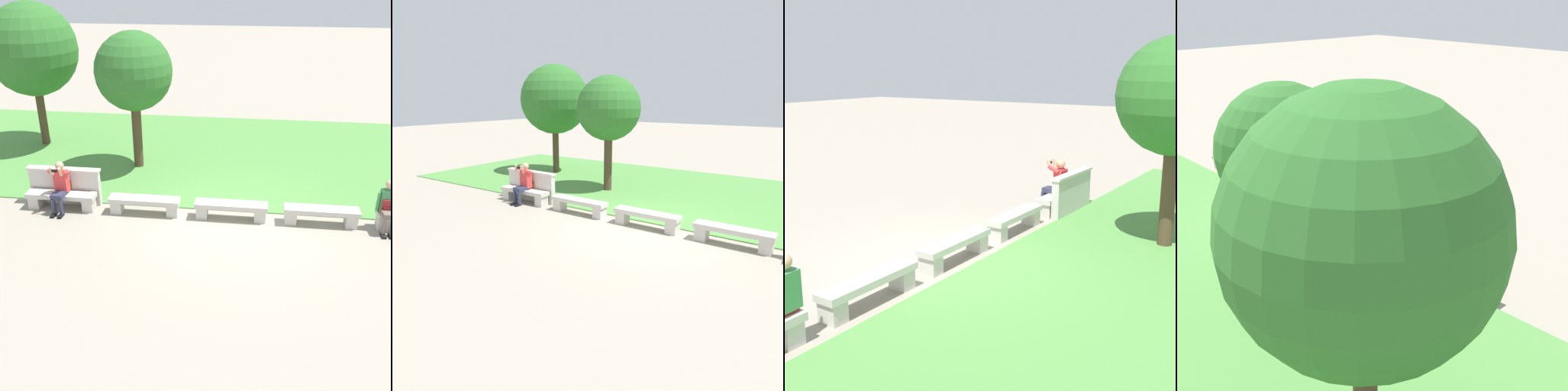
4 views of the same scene
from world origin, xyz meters
The scene contains 7 objects.
ground_plane centered at (0.00, 0.00, 0.00)m, with size 80.00×80.00×0.00m, color gray.
bench_main centered at (-4.45, 0.00, 0.30)m, with size 1.83×0.40×0.45m.
bench_near centered at (-2.23, 0.00, 0.30)m, with size 1.83×0.40×0.45m.
bench_mid centered at (0.00, 0.00, 0.30)m, with size 1.83×0.40×0.45m.
bench_far centered at (2.23, 0.00, 0.30)m, with size 1.83×0.40×0.45m.
backrest_wall_with_plaque centered at (-4.45, 0.34, 0.52)m, with size 1.97×0.24×1.01m.
person_photographer centered at (-4.41, -0.08, 0.74)m, with size 0.48×0.73×1.32m.
Camera 3 is at (7.75, 5.67, 3.56)m, focal length 50.00 mm.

